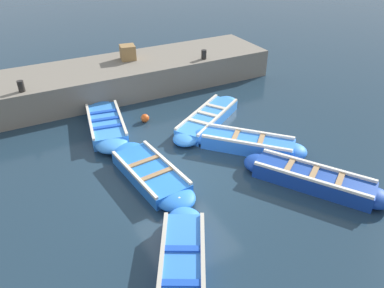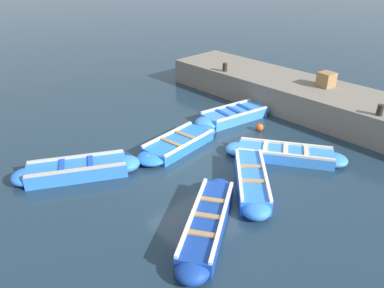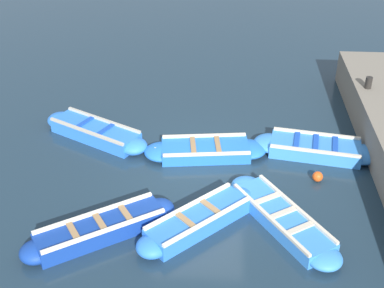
% 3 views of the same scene
% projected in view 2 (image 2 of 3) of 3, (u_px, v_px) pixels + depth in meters
% --- Properties ---
extents(ground_plane, '(120.00, 120.00, 0.00)m').
position_uv_depth(ground_plane, '(197.00, 160.00, 11.46)').
color(ground_plane, '#1C303F').
extents(boat_broadside, '(3.52, 1.49, 0.42)m').
position_uv_depth(boat_broadside, '(234.00, 115.00, 14.05)').
color(boat_broadside, '#3884E0').
rests_on(boat_broadside, ground).
extents(boat_bow_out, '(2.64, 3.48, 0.39)m').
position_uv_depth(boat_bow_out, '(285.00, 154.00, 11.42)').
color(boat_bow_out, '#3884E0').
rests_on(boat_bow_out, ground).
extents(boat_alongside, '(3.47, 2.36, 0.46)m').
position_uv_depth(boat_alongside, '(77.00, 170.00, 10.54)').
color(boat_alongside, blue).
rests_on(boat_alongside, ground).
extents(boat_outer_right, '(3.42, 2.55, 0.47)m').
position_uv_depth(boat_outer_right, '(207.00, 223.00, 8.50)').
color(boat_outer_right, navy).
rests_on(boat_outer_right, ground).
extents(boat_near_quay, '(2.90, 2.80, 0.46)m').
position_uv_depth(boat_near_quay, '(252.00, 180.00, 10.10)').
color(boat_near_quay, blue).
rests_on(boat_near_quay, ground).
extents(boat_stern_in, '(3.46, 1.34, 0.38)m').
position_uv_depth(boat_stern_in, '(179.00, 143.00, 12.07)').
color(boat_stern_in, blue).
rests_on(boat_stern_in, ground).
extents(quay_wall, '(2.74, 12.18, 1.07)m').
position_uv_depth(quay_wall, '(303.00, 97.00, 14.79)').
color(quay_wall, slate).
rests_on(quay_wall, ground).
extents(bollard_north, '(0.20, 0.20, 0.35)m').
position_uv_depth(bollard_north, '(225.00, 67.00, 15.94)').
color(bollard_north, black).
rests_on(bollard_north, quay_wall).
extents(bollard_mid_north, '(0.20, 0.20, 0.35)m').
position_uv_depth(bollard_mid_north, '(380.00, 110.00, 11.73)').
color(bollard_mid_north, black).
rests_on(bollard_mid_north, quay_wall).
extents(wooden_crate, '(0.62, 0.62, 0.54)m').
position_uv_depth(wooden_crate, '(326.00, 80.00, 14.14)').
color(wooden_crate, olive).
rests_on(wooden_crate, quay_wall).
extents(buoy_orange_near, '(0.27, 0.27, 0.27)m').
position_uv_depth(buoy_orange_near, '(260.00, 127.00, 13.20)').
color(buoy_orange_near, '#E05119').
rests_on(buoy_orange_near, ground).
extents(buoy_yellow_far, '(0.30, 0.30, 0.30)m').
position_uv_depth(buoy_yellow_far, '(148.00, 160.00, 11.15)').
color(buoy_yellow_far, silver).
rests_on(buoy_yellow_far, ground).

